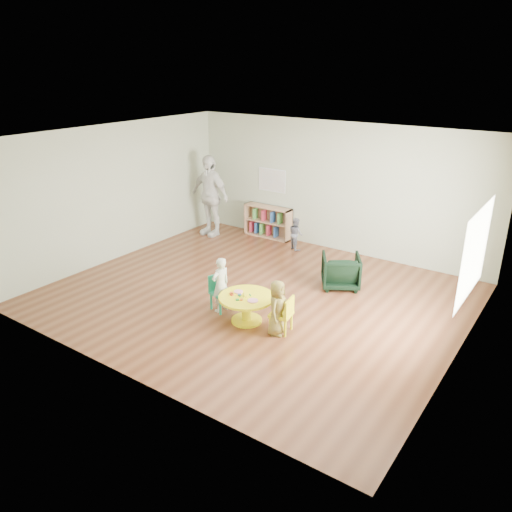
# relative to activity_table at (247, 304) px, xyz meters

# --- Properties ---
(room) EXTENTS (7.10, 7.00, 2.80)m
(room) POSITION_rel_activity_table_xyz_m (-0.42, 0.86, 1.58)
(room) COLOR brown
(room) RESTS_ON ground
(activity_table) EXTENTS (0.90, 0.90, 0.49)m
(activity_table) POSITION_rel_activity_table_xyz_m (0.00, 0.00, 0.00)
(activity_table) COLOR #FFF515
(activity_table) RESTS_ON ground
(kid_chair_left) EXTENTS (0.41, 0.41, 0.62)m
(kid_chair_left) POSITION_rel_activity_table_xyz_m (-0.63, 0.11, 0.02)
(kid_chair_left) COLOR #1A9063
(kid_chair_left) RESTS_ON ground
(kid_chair_right) EXTENTS (0.36, 0.36, 0.59)m
(kid_chair_right) POSITION_rel_activity_table_xyz_m (0.67, 0.05, 0.01)
(kid_chair_right) COLOR #FFF515
(kid_chair_right) RESTS_ON ground
(bookshelf) EXTENTS (1.20, 0.30, 0.75)m
(bookshelf) POSITION_rel_activity_table_xyz_m (-2.05, 3.71, 0.05)
(bookshelf) COLOR tan
(bookshelf) RESTS_ON ground
(alphabet_poster) EXTENTS (0.74, 0.01, 0.54)m
(alphabet_poster) POSITION_rel_activity_table_xyz_m (-2.04, 3.84, 1.04)
(alphabet_poster) COLOR white
(alphabet_poster) RESTS_ON ground
(armchair) EXTENTS (0.93, 0.94, 0.63)m
(armchair) POSITION_rel_activity_table_xyz_m (0.65, 2.09, 0.00)
(armchair) COLOR black
(armchair) RESTS_ON ground
(child_left) EXTENTS (0.30, 0.39, 0.96)m
(child_left) POSITION_rel_activity_table_xyz_m (-0.57, 0.06, 0.17)
(child_left) COLOR silver
(child_left) RESTS_ON ground
(child_right) EXTENTS (0.38, 0.49, 0.89)m
(child_right) POSITION_rel_activity_table_xyz_m (0.61, -0.05, 0.13)
(child_right) COLOR gold
(child_right) RESTS_ON ground
(toddler) EXTENTS (0.45, 0.42, 0.73)m
(toddler) POSITION_rel_activity_table_xyz_m (-1.06, 3.33, 0.05)
(toddler) COLOR #171D3A
(toddler) RESTS_ON ground
(adult_caretaker) EXTENTS (1.17, 0.58, 1.93)m
(adult_caretaker) POSITION_rel_activity_table_xyz_m (-3.28, 3.05, 0.65)
(adult_caretaker) COLOR white
(adult_caretaker) RESTS_ON ground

